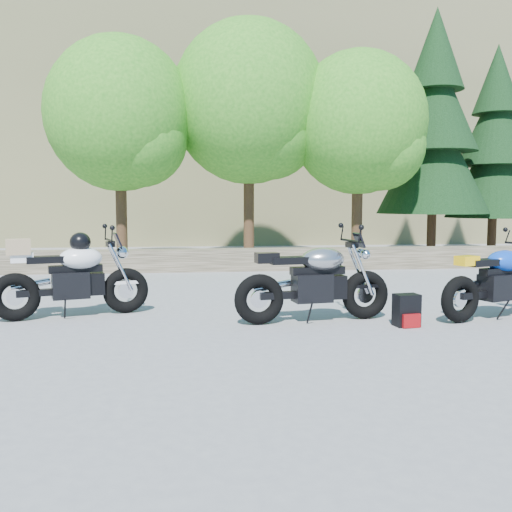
% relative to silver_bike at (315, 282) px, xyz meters
% --- Properties ---
extents(ground, '(90.00, 90.00, 0.00)m').
position_rel_silver_bike_xyz_m(ground, '(-0.81, 0.35, -0.52)').
color(ground, gray).
rests_on(ground, ground).
extents(stone_wall, '(22.00, 0.55, 0.50)m').
position_rel_silver_bike_xyz_m(stone_wall, '(-0.81, 5.85, -0.27)').
color(stone_wall, '#453F2E').
rests_on(stone_wall, ground).
extents(hillside, '(80.00, 30.00, 15.00)m').
position_rel_silver_bike_xyz_m(hillside, '(2.19, 28.35, 6.98)').
color(hillside, '#696941').
rests_on(hillside, ground).
extents(tree_decid_left, '(3.67, 3.67, 5.62)m').
position_rel_silver_bike_xyz_m(tree_decid_left, '(-3.21, 7.49, 3.11)').
color(tree_decid_left, '#382314').
rests_on(tree_decid_left, ground).
extents(tree_decid_mid, '(4.08, 4.08, 6.24)m').
position_rel_silver_bike_xyz_m(tree_decid_mid, '(0.09, 7.89, 3.52)').
color(tree_decid_mid, '#382314').
rests_on(tree_decid_mid, ground).
extents(tree_decid_right, '(3.54, 3.54, 5.41)m').
position_rel_silver_bike_xyz_m(tree_decid_right, '(2.89, 7.29, 2.98)').
color(tree_decid_right, '#382314').
rests_on(tree_decid_right, ground).
extents(conifer_near, '(3.17, 3.17, 7.06)m').
position_rel_silver_bike_xyz_m(conifer_near, '(5.39, 8.55, 3.16)').
color(conifer_near, '#382314').
rests_on(conifer_near, ground).
extents(conifer_far, '(2.82, 2.82, 6.27)m').
position_rel_silver_bike_xyz_m(conifer_far, '(7.59, 9.15, 2.75)').
color(conifer_far, '#382314').
rests_on(conifer_far, ground).
extents(silver_bike, '(2.13, 0.67, 1.07)m').
position_rel_silver_bike_xyz_m(silver_bike, '(0.00, 0.00, 0.00)').
color(silver_bike, black).
rests_on(silver_bike, ground).
extents(white_bike, '(2.05, 0.85, 1.16)m').
position_rel_silver_bike_xyz_m(white_bike, '(-3.23, 0.69, 0.05)').
color(white_bike, black).
rests_on(white_bike, ground).
extents(blue_bike, '(1.94, 0.90, 1.01)m').
position_rel_silver_bike_xyz_m(blue_bike, '(2.53, -0.06, -0.03)').
color(blue_bike, black).
rests_on(blue_bike, ground).
extents(backpack, '(0.33, 0.29, 0.41)m').
position_rel_silver_bike_xyz_m(backpack, '(1.10, -0.42, -0.32)').
color(backpack, black).
rests_on(backpack, ground).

